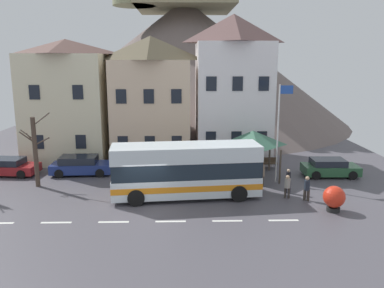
{
  "coord_description": "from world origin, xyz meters",
  "views": [
    {
      "loc": [
        2.15,
        -21.02,
        8.24
      ],
      "look_at": [
        2.8,
        4.98,
        2.74
      ],
      "focal_mm": 36.35,
      "sensor_mm": 36.0,
      "label": 1
    }
  ],
  "objects_px": {
    "pedestrian_01": "(288,181)",
    "bare_tree_02": "(35,151)",
    "flagpole": "(279,127)",
    "townhouse_02": "(233,89)",
    "public_bench": "(267,163)",
    "hilltop_castle": "(185,60)",
    "parked_car_00": "(81,165)",
    "parked_car_01": "(330,168)",
    "pedestrian_02": "(262,173)",
    "harbour_buoy": "(334,198)",
    "parked_car_02": "(8,167)",
    "townhouse_00": "(69,101)",
    "townhouse_01": "(152,99)",
    "transit_bus": "(186,171)",
    "bus_shelter": "(253,138)",
    "pedestrian_03": "(287,185)",
    "pedestrian_00": "(307,188)"
  },
  "relations": [
    {
      "from": "pedestrian_01",
      "to": "bare_tree_02",
      "type": "bearing_deg",
      "value": 173.88
    },
    {
      "from": "flagpole",
      "to": "townhouse_02",
      "type": "bearing_deg",
      "value": 108.16
    },
    {
      "from": "townhouse_02",
      "to": "public_bench",
      "type": "relative_size",
      "value": 7.54
    },
    {
      "from": "townhouse_02",
      "to": "hilltop_castle",
      "type": "distance_m",
      "value": 21.54
    },
    {
      "from": "parked_car_00",
      "to": "public_bench",
      "type": "distance_m",
      "value": 14.29
    },
    {
      "from": "parked_car_01",
      "to": "pedestrian_02",
      "type": "height_order",
      "value": "pedestrian_02"
    },
    {
      "from": "harbour_buoy",
      "to": "flagpole",
      "type": "bearing_deg",
      "value": 109.02
    },
    {
      "from": "parked_car_02",
      "to": "flagpole",
      "type": "relative_size",
      "value": 0.65
    },
    {
      "from": "parked_car_02",
      "to": "pedestrian_01",
      "type": "relative_size",
      "value": 2.8
    },
    {
      "from": "townhouse_00",
      "to": "hilltop_castle",
      "type": "height_order",
      "value": "hilltop_castle"
    },
    {
      "from": "townhouse_01",
      "to": "public_bench",
      "type": "xyz_separation_m",
      "value": [
        9.23,
        -3.34,
        -4.7
      ]
    },
    {
      "from": "hilltop_castle",
      "to": "transit_bus",
      "type": "height_order",
      "value": "hilltop_castle"
    },
    {
      "from": "townhouse_02",
      "to": "pedestrian_01",
      "type": "xyz_separation_m",
      "value": [
        2.48,
        -9.38,
        -5.23
      ]
    },
    {
      "from": "bus_shelter",
      "to": "harbour_buoy",
      "type": "relative_size",
      "value": 2.44
    },
    {
      "from": "pedestrian_03",
      "to": "bare_tree_02",
      "type": "relative_size",
      "value": 0.29
    },
    {
      "from": "hilltop_castle",
      "to": "pedestrian_03",
      "type": "distance_m",
      "value": 32.88
    },
    {
      "from": "pedestrian_00",
      "to": "pedestrian_02",
      "type": "relative_size",
      "value": 0.98
    },
    {
      "from": "townhouse_02",
      "to": "townhouse_00",
      "type": "bearing_deg",
      "value": 179.32
    },
    {
      "from": "transit_bus",
      "to": "harbour_buoy",
      "type": "bearing_deg",
      "value": -22.98
    },
    {
      "from": "harbour_buoy",
      "to": "townhouse_02",
      "type": "bearing_deg",
      "value": 108.53
    },
    {
      "from": "hilltop_castle",
      "to": "parked_car_00",
      "type": "distance_m",
      "value": 28.13
    },
    {
      "from": "hilltop_castle",
      "to": "bus_shelter",
      "type": "distance_m",
      "value": 27.78
    },
    {
      "from": "parked_car_02",
      "to": "flagpole",
      "type": "xyz_separation_m",
      "value": [
        19.61,
        -2.31,
        3.32
      ]
    },
    {
      "from": "townhouse_01",
      "to": "hilltop_castle",
      "type": "height_order",
      "value": "hilltop_castle"
    },
    {
      "from": "townhouse_00",
      "to": "transit_bus",
      "type": "xyz_separation_m",
      "value": [
        9.83,
        -10.16,
        -3.37
      ]
    },
    {
      "from": "bus_shelter",
      "to": "pedestrian_01",
      "type": "distance_m",
      "value": 4.51
    },
    {
      "from": "townhouse_02",
      "to": "hilltop_castle",
      "type": "relative_size",
      "value": 0.28
    },
    {
      "from": "townhouse_00",
      "to": "parked_car_01",
      "type": "distance_m",
      "value": 21.71
    },
    {
      "from": "bus_shelter",
      "to": "transit_bus",
      "type": "bearing_deg",
      "value": -138.71
    },
    {
      "from": "townhouse_00",
      "to": "transit_bus",
      "type": "bearing_deg",
      "value": -45.94
    },
    {
      "from": "townhouse_02",
      "to": "bare_tree_02",
      "type": "distance_m",
      "value": 16.38
    },
    {
      "from": "parked_car_02",
      "to": "bus_shelter",
      "type": "bearing_deg",
      "value": 1.89
    },
    {
      "from": "townhouse_02",
      "to": "parked_car_01",
      "type": "height_order",
      "value": "townhouse_02"
    },
    {
      "from": "harbour_buoy",
      "to": "townhouse_00",
      "type": "bearing_deg",
      "value": 144.84
    },
    {
      "from": "pedestrian_00",
      "to": "flagpole",
      "type": "distance_m",
      "value": 4.94
    },
    {
      "from": "pedestrian_02",
      "to": "bare_tree_02",
      "type": "distance_m",
      "value": 15.24
    },
    {
      "from": "townhouse_02",
      "to": "pedestrian_00",
      "type": "height_order",
      "value": "townhouse_02"
    },
    {
      "from": "bus_shelter",
      "to": "pedestrian_00",
      "type": "relative_size",
      "value": 2.36
    },
    {
      "from": "bus_shelter",
      "to": "pedestrian_01",
      "type": "relative_size",
      "value": 2.27
    },
    {
      "from": "hilltop_castle",
      "to": "public_bench",
      "type": "bearing_deg",
      "value": -75.62
    },
    {
      "from": "townhouse_02",
      "to": "flagpole",
      "type": "height_order",
      "value": "townhouse_02"
    },
    {
      "from": "townhouse_01",
      "to": "parked_car_01",
      "type": "bearing_deg",
      "value": -22.41
    },
    {
      "from": "public_bench",
      "to": "townhouse_00",
      "type": "bearing_deg",
      "value": 167.16
    },
    {
      "from": "townhouse_01",
      "to": "bare_tree_02",
      "type": "distance_m",
      "value": 10.7
    },
    {
      "from": "pedestrian_01",
      "to": "flagpole",
      "type": "height_order",
      "value": "flagpole"
    },
    {
      "from": "parked_car_01",
      "to": "pedestrian_03",
      "type": "xyz_separation_m",
      "value": [
        -4.38,
        -4.64,
        0.23
      ]
    },
    {
      "from": "transit_bus",
      "to": "parked_car_01",
      "type": "xyz_separation_m",
      "value": [
        10.59,
        4.28,
        -1.03
      ]
    },
    {
      "from": "public_bench",
      "to": "pedestrian_02",
      "type": "bearing_deg",
      "value": -106.35
    },
    {
      "from": "bus_shelter",
      "to": "pedestrian_01",
      "type": "bearing_deg",
      "value": -65.15
    },
    {
      "from": "public_bench",
      "to": "bare_tree_02",
      "type": "relative_size",
      "value": 0.32
    }
  ]
}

